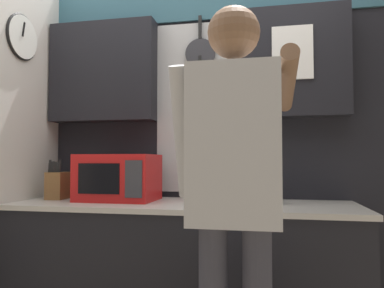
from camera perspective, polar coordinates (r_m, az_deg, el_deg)
name	(u,v)px	position (r m, az deg, el deg)	size (l,w,h in m)	color
base_cabinet_counter	(182,277)	(2.41, -1.46, -19.65)	(2.09, 0.67, 0.90)	black
back_wall_unit	(192,112)	(2.62, 0.00, 4.90)	(2.66, 0.22, 2.49)	black
microwave	(119,177)	(2.47, -11.13, -5.02)	(0.48, 0.36, 0.30)	red
knife_block	(57,185)	(2.67, -19.83, -5.86)	(0.12, 0.16, 0.26)	brown
utensil_crock	(271,190)	(2.29, 11.99, -6.86)	(0.12, 0.12, 0.34)	white
person	(235,177)	(1.58, 6.52, -4.99)	(0.54, 0.70, 1.80)	#383842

